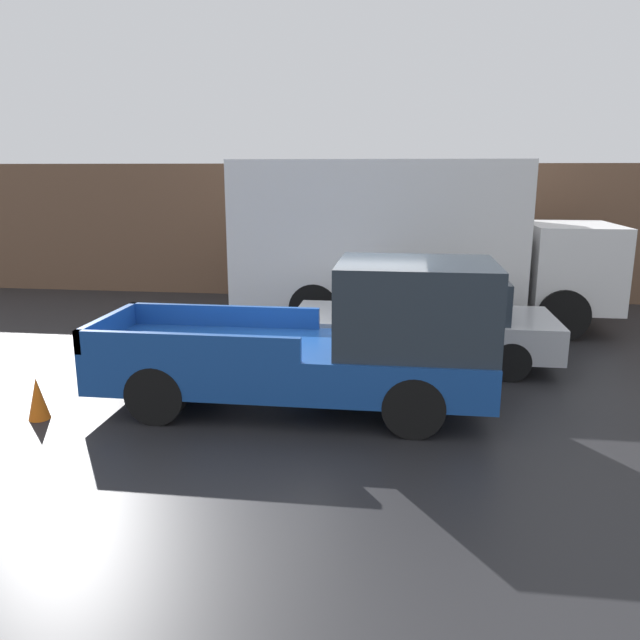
# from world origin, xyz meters

# --- Properties ---
(ground_plane) EXTENTS (60.00, 60.00, 0.00)m
(ground_plane) POSITION_xyz_m (0.00, 0.00, 0.00)
(ground_plane) COLOR #232326
(building_wall) EXTENTS (28.00, 0.15, 3.64)m
(building_wall) POSITION_xyz_m (0.00, 7.88, 1.82)
(building_wall) COLOR brown
(building_wall) RESTS_ON ground
(pickup_truck) EXTENTS (5.73, 1.94, 2.23)m
(pickup_truck) POSITION_xyz_m (-0.06, -0.64, 1.03)
(pickup_truck) COLOR #194799
(pickup_truck) RESTS_ON ground
(car) EXTENTS (4.70, 1.96, 1.61)m
(car) POSITION_xyz_m (1.30, 1.91, 0.81)
(car) COLOR #B7BABF
(car) RESTS_ON ground
(delivery_truck) EXTENTS (8.33, 2.54, 3.68)m
(delivery_truck) POSITION_xyz_m (0.87, 4.96, 1.97)
(delivery_truck) COLOR white
(delivery_truck) RESTS_ON ground
(traffic_cone) EXTENTS (0.30, 0.30, 0.61)m
(traffic_cone) POSITION_xyz_m (-4.21, -1.56, 0.31)
(traffic_cone) COLOR orange
(traffic_cone) RESTS_ON ground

